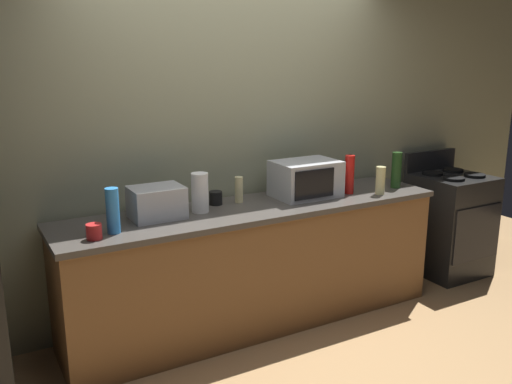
{
  "coord_description": "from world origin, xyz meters",
  "views": [
    {
      "loc": [
        -1.83,
        -2.86,
        1.95
      ],
      "look_at": [
        0.0,
        0.4,
        1.0
      ],
      "focal_mm": 38.49,
      "sensor_mm": 36.0,
      "label": 1
    }
  ],
  "objects": [
    {
      "name": "bottle_vinegar",
      "position": [
        0.99,
        0.22,
        1.01
      ],
      "size": [
        0.07,
        0.07,
        0.21
      ],
      "primitive_type": "cylinder",
      "color": "beige",
      "rests_on": "counter_run"
    },
    {
      "name": "back_wall",
      "position": [
        0.0,
        0.81,
        1.35
      ],
      "size": [
        6.4,
        0.1,
        2.7
      ],
      "primitive_type": "cube",
      "color": "gray",
      "rests_on": "ground_plane"
    },
    {
      "name": "bottle_wine",
      "position": [
        1.24,
        0.32,
        1.04
      ],
      "size": [
        0.08,
        0.08,
        0.29
      ],
      "primitive_type": "cylinder",
      "color": "#1E3F19",
      "rests_on": "counter_run"
    },
    {
      "name": "bottle_hot_sauce",
      "position": [
        0.8,
        0.36,
        1.05
      ],
      "size": [
        0.07,
        0.07,
        0.3
      ],
      "primitive_type": "cylinder",
      "color": "red",
      "rests_on": "counter_run"
    },
    {
      "name": "bottle_spray_cleaner",
      "position": [
        -1.04,
        0.29,
        1.04
      ],
      "size": [
        0.08,
        0.08,
        0.28
      ],
      "primitive_type": "cylinder",
      "color": "#338CE5",
      "rests_on": "counter_run"
    },
    {
      "name": "stove_range",
      "position": [
        2.0,
        0.4,
        0.46
      ],
      "size": [
        0.6,
        0.61,
        1.08
      ],
      "color": "black",
      "rests_on": "ground_plane"
    },
    {
      "name": "toaster_oven",
      "position": [
        -0.71,
        0.46,
        1.01
      ],
      "size": [
        0.34,
        0.26,
        0.21
      ],
      "primitive_type": "cube",
      "color": "#B7BABF",
      "rests_on": "counter_run"
    },
    {
      "name": "microwave",
      "position": [
        0.45,
        0.45,
        1.04
      ],
      "size": [
        0.48,
        0.35,
        0.27
      ],
      "color": "#B7BABF",
      "rests_on": "counter_run"
    },
    {
      "name": "ground_plane",
      "position": [
        0.0,
        0.0,
        0.0
      ],
      "size": [
        8.0,
        8.0,
        0.0
      ],
      "primitive_type": "plane",
      "color": "#A87F51"
    },
    {
      "name": "counter_run",
      "position": [
        0.0,
        0.4,
        0.45
      ],
      "size": [
        2.84,
        0.64,
        0.9
      ],
      "color": "brown",
      "rests_on": "ground_plane"
    },
    {
      "name": "mug_black",
      "position": [
        -0.24,
        0.57,
        0.95
      ],
      "size": [
        0.09,
        0.09,
        0.1
      ],
      "primitive_type": "cylinder",
      "color": "black",
      "rests_on": "counter_run"
    },
    {
      "name": "paper_towel_roll",
      "position": [
        -0.41,
        0.45,
        1.04
      ],
      "size": [
        0.12,
        0.12,
        0.27
      ],
      "primitive_type": "cylinder",
      "color": "white",
      "rests_on": "counter_run"
    },
    {
      "name": "bottle_hand_soap",
      "position": [
        -0.06,
        0.54,
        0.99
      ],
      "size": [
        0.06,
        0.06,
        0.19
      ],
      "primitive_type": "cylinder",
      "color": "beige",
      "rests_on": "counter_run"
    },
    {
      "name": "mug_red",
      "position": [
        -1.17,
        0.24,
        0.95
      ],
      "size": [
        0.09,
        0.09,
        0.09
      ],
      "primitive_type": "cylinder",
      "color": "red",
      "rests_on": "counter_run"
    }
  ]
}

